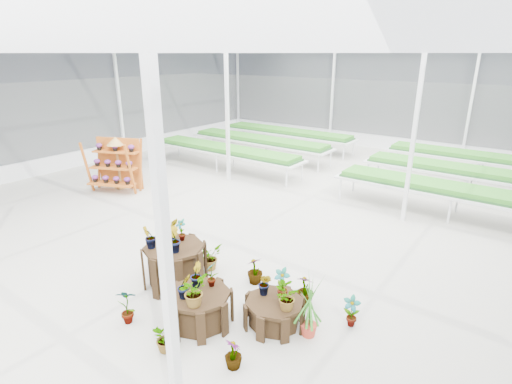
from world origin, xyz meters
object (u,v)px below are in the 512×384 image
Objects in this scene: plinth_tall at (175,265)px; plinth_low at (274,312)px; plinth_mid at (199,308)px; shelf_rack at (114,166)px; bird_table at (118,163)px.

plinth_low is (2.20, 0.10, -0.18)m from plinth_tall.
plinth_low is (1.00, 0.70, -0.06)m from plinth_mid.
shelf_rack is at bearing 161.83° from plinth_low.
plinth_tall is 2.21m from plinth_low.
plinth_mid is at bearing -145.01° from plinth_low.
shelf_rack is at bearing 154.57° from plinth_tall.
plinth_mid is 0.64× the size of shelf_rack.
bird_table is (-6.95, 3.52, 0.57)m from plinth_mid.
bird_table is at bearing 160.47° from plinth_low.
plinth_tall is 1.20× the size of plinth_low.
shelf_rack is 0.31m from bird_table.
bird_table is (-5.75, 2.92, 0.45)m from plinth_tall.
shelf_rack reaches higher than plinth_mid.
bird_table is (-0.16, 0.26, 0.02)m from shelf_rack.
bird_table is at bearing 153.14° from plinth_mid.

